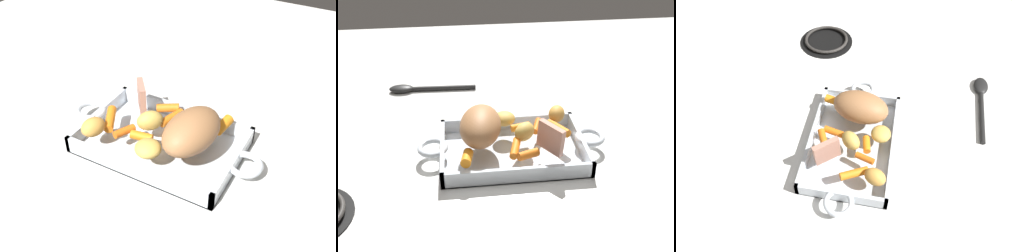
{
  "view_description": "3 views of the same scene",
  "coord_description": "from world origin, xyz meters",
  "views": [
    {
      "loc": [
        0.33,
        -0.57,
        0.57
      ],
      "look_at": [
        0.01,
        0.01,
        0.05
      ],
      "focal_mm": 42.8,
      "sensor_mm": 36.0,
      "label": 1
    },
    {
      "loc": [
        0.11,
        0.81,
        0.59
      ],
      "look_at": [
        0.02,
        -0.01,
        0.07
      ],
      "focal_mm": 44.81,
      "sensor_mm": 36.0,
      "label": 2
    },
    {
      "loc": [
        -0.52,
        -0.08,
        0.74
      ],
      "look_at": [
        0.01,
        0.02,
        0.07
      ],
      "focal_mm": 35.47,
      "sensor_mm": 36.0,
      "label": 3
    }
  ],
  "objects": [
    {
      "name": "roast_slice_outer",
      "position": [
        -0.08,
        0.05,
        0.07
      ],
      "size": [
        0.05,
        0.06,
        0.07
      ],
      "primitive_type": "cube",
      "rotation": [
        0.07,
        0.0,
        3.81
      ],
      "color": "tan",
      "rests_on": "roasting_dish"
    },
    {
      "name": "baby_carrot_northwest",
      "position": [
        -0.02,
        -0.04,
        0.05
      ],
      "size": [
        0.05,
        0.03,
        0.02
      ],
      "primitive_type": "cylinder",
      "rotation": [
        1.61,
        0.0,
        1.76
      ],
      "color": "orange",
      "rests_on": "roasting_dish"
    },
    {
      "name": "baby_carrot_center_left",
      "position": [
        0.11,
        0.07,
        0.05
      ],
      "size": [
        0.03,
        0.05,
        0.03
      ],
      "primitive_type": "cylinder",
      "rotation": [
        1.48,
        0.0,
        2.97
      ],
      "color": "orange",
      "rests_on": "roasting_dish"
    },
    {
      "name": "potato_whole",
      "position": [
        -0.12,
        -0.07,
        0.06
      ],
      "size": [
        0.06,
        0.06,
        0.04
      ],
      "primitive_type": "ellipsoid",
      "rotation": [
        0.0,
        0.0,
        1.18
      ],
      "color": "gold",
      "rests_on": "roasting_dish"
    },
    {
      "name": "baby_carrot_northeast",
      "position": [
        -0.11,
        -0.02,
        0.05
      ],
      "size": [
        0.05,
        0.07,
        0.02
      ],
      "primitive_type": "cylinder",
      "rotation": [
        1.63,
        0.0,
        0.49
      ],
      "color": "orange",
      "rests_on": "roasting_dish"
    },
    {
      "name": "baby_carrot_southeast",
      "position": [
        -0.02,
        0.07,
        0.05
      ],
      "size": [
        0.05,
        0.04,
        0.02
      ],
      "primitive_type": "cylinder",
      "rotation": [
        1.48,
        0.0,
        2.0
      ],
      "color": "orange",
      "rests_on": "roasting_dish"
    },
    {
      "name": "ground_plane",
      "position": [
        0.0,
        0.0,
        0.0
      ],
      "size": [
        1.9,
        1.9,
        0.0
      ],
      "primitive_type": "plane",
      "color": "silver"
    },
    {
      "name": "potato_golden_small",
      "position": [
        -0.03,
        0.0,
        0.06
      ],
      "size": [
        0.07,
        0.07,
        0.04
      ],
      "primitive_type": "ellipsoid",
      "rotation": [
        0.0,
        0.0,
        3.95
      ],
      "color": "gold",
      "rests_on": "roasting_dish"
    },
    {
      "name": "baby_carrot_southwest",
      "position": [
        0.0,
        0.04,
        0.05
      ],
      "size": [
        0.03,
        0.07,
        0.02
      ],
      "primitive_type": "cylinder",
      "rotation": [
        1.61,
        0.0,
        2.87
      ],
      "color": "orange",
      "rests_on": "roasting_dish"
    },
    {
      "name": "roasting_dish",
      "position": [
        0.0,
        0.0,
        0.01
      ],
      "size": [
        0.44,
        0.22,
        0.04
      ],
      "color": "silver",
      "rests_on": "ground_plane"
    },
    {
      "name": "baby_carrot_center_right",
      "position": [
        -0.06,
        -0.04,
        0.05
      ],
      "size": [
        0.03,
        0.05,
        0.02
      ],
      "primitive_type": "cylinder",
      "rotation": [
        1.48,
        0.0,
        5.93
      ],
      "color": "orange",
      "rests_on": "roasting_dish"
    },
    {
      "name": "pork_roast",
      "position": [
        0.07,
        -0.01,
        0.08
      ],
      "size": [
        0.12,
        0.16,
        0.08
      ],
      "primitive_type": "ellipsoid",
      "rotation": [
        0.0,
        0.0,
        1.42
      ],
      "color": "#A36D43",
      "rests_on": "roasting_dish"
    },
    {
      "name": "potato_golden_large",
      "position": [
        0.01,
        -0.07,
        0.06
      ],
      "size": [
        0.05,
        0.05,
        0.03
      ],
      "primitive_type": "ellipsoid",
      "rotation": [
        0.0,
        0.0,
        3.17
      ],
      "color": "gold",
      "rests_on": "roasting_dish"
    }
  ]
}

